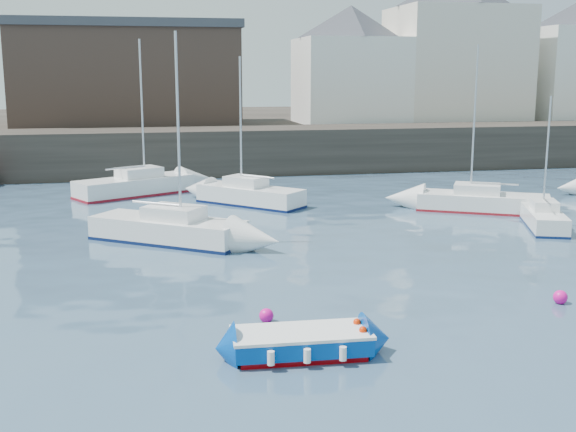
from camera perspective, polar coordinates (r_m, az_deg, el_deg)
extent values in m
plane|color=#2D4760|center=(16.10, 8.85, -13.57)|extent=(220.00, 220.00, 0.00)
cube|color=#28231E|center=(49.20, -5.40, 5.16)|extent=(90.00, 5.00, 3.00)
cube|color=#28231E|center=(67.06, -7.10, 6.67)|extent=(90.00, 32.00, 2.80)
cube|color=beige|center=(61.11, 13.10, 11.56)|extent=(10.00, 8.00, 9.00)
cube|color=white|center=(57.49, 4.93, 10.59)|extent=(8.00, 7.00, 6.50)
pyramid|color=#3A3D44|center=(57.61, 5.01, 15.04)|extent=(11.14, 11.14, 2.45)
cube|color=#3D2D26|center=(56.65, -12.55, 10.61)|extent=(16.00, 10.00, 7.00)
cube|color=#3A3D44|center=(56.75, -12.72, 14.45)|extent=(16.40, 10.40, 0.60)
cube|color=#930004|center=(17.72, 1.03, -10.77)|extent=(3.07, 1.36, 0.15)
cube|color=#003F9F|center=(17.62, 1.04, -9.92)|extent=(3.34, 1.54, 0.41)
cube|color=white|center=(17.53, 1.04, -9.18)|extent=(3.40, 1.57, 0.08)
cube|color=white|center=(17.59, 1.04, -9.72)|extent=(2.66, 1.09, 0.38)
cube|color=tan|center=(17.56, 1.04, -9.44)|extent=(0.27, 0.99, 0.06)
cylinder|color=white|center=(18.25, -2.06, -9.25)|extent=(0.17, 0.17, 0.33)
cylinder|color=white|center=(16.77, -1.36, -11.16)|extent=(0.17, 0.17, 0.33)
cylinder|color=white|center=(18.37, 0.58, -9.11)|extent=(0.17, 0.17, 0.33)
cylinder|color=white|center=(16.90, 1.53, -10.98)|extent=(0.17, 0.17, 0.33)
cylinder|color=white|center=(18.52, 3.19, -8.95)|extent=(0.17, 0.17, 0.33)
cylinder|color=white|center=(17.06, 4.37, -10.78)|extent=(0.17, 0.17, 0.33)
cube|color=white|center=(29.46, -9.48, -1.11)|extent=(6.35, 5.37, 0.95)
cube|color=#0B1842|center=(29.55, -9.45, -1.90)|extent=(6.41, 5.43, 0.13)
cube|color=white|center=(29.13, -9.01, 0.26)|extent=(2.70, 2.54, 0.53)
cylinder|color=silver|center=(28.51, -8.68, 6.91)|extent=(0.11, 0.11, 7.31)
cube|color=white|center=(33.55, 19.58, -0.26)|extent=(2.81, 4.51, 0.77)
cube|color=#0B1A47|center=(33.62, 19.55, -0.82)|extent=(2.84, 4.56, 0.10)
cube|color=white|center=(33.65, 19.59, 0.82)|extent=(1.50, 1.77, 0.43)
cylinder|color=silver|center=(33.55, 19.78, 4.69)|extent=(0.09, 0.09, 4.95)
cube|color=white|center=(36.74, 15.16, 1.04)|extent=(6.42, 4.71, 0.86)
cube|color=maroon|center=(36.81, 15.13, 0.46)|extent=(6.49, 4.76, 0.11)
cube|color=white|center=(36.64, 14.73, 2.09)|extent=(2.63, 2.35, 0.48)
cylinder|color=silver|center=(36.29, 14.50, 7.33)|extent=(0.10, 0.10, 7.16)
cube|color=white|center=(37.21, -2.99, 1.60)|extent=(5.33, 5.34, 0.94)
cube|color=#091440|center=(37.28, -2.99, 0.99)|extent=(5.39, 5.40, 0.12)
cube|color=white|center=(37.26, -3.36, 2.74)|extent=(2.38, 2.39, 0.52)
cylinder|color=silver|center=(37.11, -3.77, 7.41)|extent=(0.10, 0.10, 6.58)
cube|color=white|center=(41.01, -12.03, 2.30)|extent=(6.73, 4.97, 0.98)
cube|color=maroon|center=(41.08, -12.01, 1.72)|extent=(6.80, 5.02, 0.13)
cube|color=white|center=(41.06, -11.68, 3.40)|extent=(2.76, 2.47, 0.54)
cylinder|color=silver|center=(40.90, -11.47, 8.29)|extent=(0.11, 0.11, 7.51)
sphere|color=#E70D8B|center=(20.02, -1.72, -8.36)|extent=(0.40, 0.40, 0.40)
sphere|color=#E70D8B|center=(23.00, 20.68, -6.47)|extent=(0.42, 0.42, 0.42)
sphere|color=#E70D8B|center=(30.06, -13.36, -1.95)|extent=(0.39, 0.39, 0.39)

